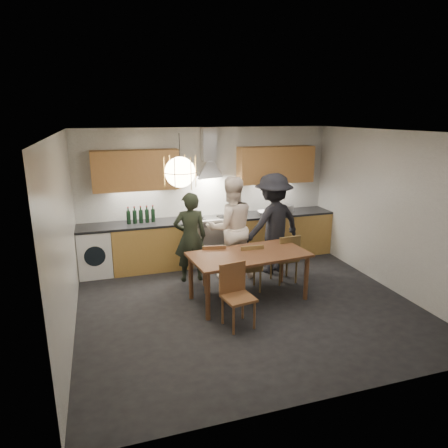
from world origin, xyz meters
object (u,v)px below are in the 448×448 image
object	(u,v)px
person_mid	(231,228)
person_right	(273,224)
wine_bottles	(141,215)
chair_front	(236,290)
stock_pot	(289,209)
mixing_bowl	(265,213)
dining_table	(249,259)
chair_back_left	(214,264)
person_left	(190,237)

from	to	relation	value
person_mid	person_right	xyz separation A→B (m)	(0.81, 0.01, 0.01)
person_right	wine_bottles	size ratio (longest dim) A/B	3.52
chair_front	stock_pot	xyz separation A→B (m)	(1.99, 2.44, 0.46)
person_right	mixing_bowl	bearing A→B (deg)	-117.43
dining_table	wine_bottles	size ratio (longest dim) A/B	3.63
person_mid	person_right	distance (m)	0.81
wine_bottles	dining_table	bearing A→B (deg)	-51.62
chair_back_left	person_left	size ratio (longest dim) A/B	0.52
chair_front	person_right	xyz separation A→B (m)	(1.28, 1.64, 0.41)
person_left	wine_bottles	world-z (taller)	person_left
person_left	chair_front	bearing A→B (deg)	100.94
wine_bottles	person_right	bearing A→B (deg)	-20.41
stock_pot	wine_bottles	world-z (taller)	wine_bottles
dining_table	chair_back_left	xyz separation A→B (m)	(-0.44, 0.44, -0.21)
chair_front	person_left	xyz separation A→B (m)	(-0.25, 1.69, 0.29)
person_right	stock_pot	size ratio (longest dim) A/B	9.75
person_mid	wine_bottles	xyz separation A→B (m)	(-1.46, 0.85, 0.15)
person_mid	mixing_bowl	bearing A→B (deg)	-141.58
stock_pot	mixing_bowl	bearing A→B (deg)	-173.89
person_left	person_mid	xyz separation A→B (m)	(0.72, -0.05, 0.12)
dining_table	mixing_bowl	xyz separation A→B (m)	(0.98, 1.70, 0.26)
mixing_bowl	stock_pot	xyz separation A→B (m)	(0.56, 0.06, 0.03)
chair_front	person_right	distance (m)	2.12
person_left	chair_back_left	bearing A→B (deg)	116.66
stock_pot	wine_bottles	bearing A→B (deg)	179.12
chair_front	stock_pot	distance (m)	3.18
dining_table	person_mid	xyz separation A→B (m)	(0.03, 0.96, 0.23)
person_left	person_mid	size ratio (longest dim) A/B	0.87
wine_bottles	mixing_bowl	bearing A→B (deg)	-2.51
chair_front	person_mid	size ratio (longest dim) A/B	0.48
dining_table	person_right	world-z (taller)	person_right
dining_table	chair_back_left	distance (m)	0.66
chair_front	mixing_bowl	xyz separation A→B (m)	(1.43, 2.38, 0.43)
person_left	stock_pot	xyz separation A→B (m)	(2.24, 0.75, 0.18)
person_mid	dining_table	bearing A→B (deg)	89.00
person_left	person_right	distance (m)	1.53
dining_table	wine_bottles	xyz separation A→B (m)	(-1.43, 1.81, 0.38)
chair_front	person_left	distance (m)	1.73
chair_back_left	mixing_bowl	world-z (taller)	mixing_bowl
chair_front	wine_bottles	world-z (taller)	wine_bottles
chair_back_left	chair_front	world-z (taller)	chair_front
dining_table	stock_pot	size ratio (longest dim) A/B	10.06
dining_table	person_right	distance (m)	1.30
person_left	wine_bottles	bearing A→B (deg)	-44.46
person_mid	stock_pot	xyz separation A→B (m)	(1.52, 0.81, 0.06)
dining_table	chair_front	xyz separation A→B (m)	(-0.45, -0.68, -0.17)
dining_table	person_mid	bearing A→B (deg)	82.75
dining_table	chair_back_left	world-z (taller)	chair_back_left
person_mid	wine_bottles	bearing A→B (deg)	-29.79
chair_front	person_mid	bearing A→B (deg)	64.38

